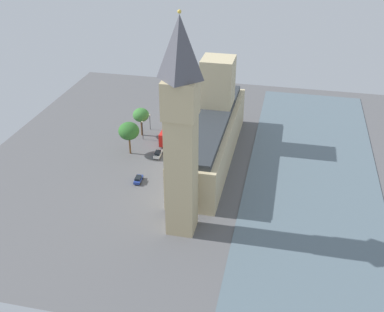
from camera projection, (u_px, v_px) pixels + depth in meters
The scene contains 13 objects.
ground_plane at pixel (204, 158), 145.89m from camera, with size 133.14×133.14×0.00m, color #565659.
river_thames at pixel (312, 170), 139.60m from camera, with size 37.31×119.83×0.25m, color slate.
parliament_building at pixel (212, 131), 143.22m from camera, with size 13.50×57.93×28.83m.
clock_tower at pixel (181, 129), 102.16m from camera, with size 7.47×7.47×52.67m.
car_silver_midblock at pixel (183, 121), 167.15m from camera, with size 2.09×4.46×1.74m.
double_decker_bus_kerbside at pixel (167, 134), 154.18m from camera, with size 2.67×10.51×4.75m.
car_white_corner at pixel (158, 154), 146.31m from camera, with size 2.18×4.88×1.74m.
car_blue_opposite_hall at pixel (138, 179), 133.50m from camera, with size 2.05×4.51×1.74m.
pedestrian_near_tower at pixel (167, 188), 129.78m from camera, with size 0.63×0.64×1.52m.
plane_tree_far_end at pixel (141, 115), 155.93m from camera, with size 5.37×5.37×9.78m.
plane_tree_by_river_gate at pixel (129, 131), 144.63m from camera, with size 6.47×6.47×10.64m.
street_lamp_trailing at pixel (150, 119), 161.40m from camera, with size 0.56×0.56×5.76m.
street_lamp_leading at pixel (142, 127), 154.54m from camera, with size 0.56×0.56×6.73m.
Camera 1 is at (-23.98, 124.40, 72.44)m, focal length 43.93 mm.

